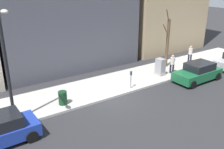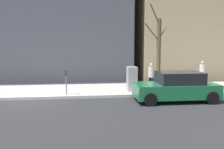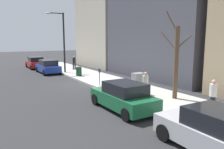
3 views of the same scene
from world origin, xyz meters
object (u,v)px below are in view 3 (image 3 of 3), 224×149
(parked_car_silver, at_px, (218,133))
(pedestrian_near_meter, at_px, (213,94))
(parked_car_green, at_px, (123,97))
(parked_car_red, at_px, (35,63))
(utility_box, at_px, (138,84))
(parked_car_blue, at_px, (48,67))
(bare_tree, at_px, (176,61))
(pedestrian_far_corner, at_px, (74,62))
(trash_bin, at_px, (79,71))
(streetlamp, at_px, (62,37))
(office_tower_right, at_px, (117,11))
(pedestrian_midblock, at_px, (145,84))
(parking_meter, at_px, (99,75))

(parked_car_silver, xyz_separation_m, pedestrian_near_meter, (3.29, 2.44, 0.35))
(parked_car_green, relative_size, parked_car_red, 1.00)
(utility_box, bearing_deg, parked_car_silver, -108.29)
(parked_car_blue, distance_m, bare_tree, 16.01)
(parked_car_blue, relative_size, bare_tree, 0.80)
(parked_car_red, bearing_deg, pedestrian_far_corner, -54.05)
(pedestrian_near_meter, bearing_deg, parked_car_silver, -154.91)
(utility_box, distance_m, bare_tree, 2.88)
(trash_bin, height_order, pedestrian_far_corner, pedestrian_far_corner)
(streetlamp, height_order, pedestrian_far_corner, streetlamp)
(trash_bin, distance_m, office_tower_right, 13.86)
(streetlamp, xyz_separation_m, bare_tree, (2.31, -14.27, -1.54))
(streetlamp, relative_size, bare_tree, 1.22)
(parked_car_red, height_order, utility_box, utility_box)
(utility_box, relative_size, bare_tree, 0.27)
(streetlamp, bearing_deg, bare_tree, -80.79)
(parked_car_blue, xyz_separation_m, pedestrian_midblock, (2.00, -14.62, 0.35))
(parked_car_red, height_order, bare_tree, bare_tree)
(parked_car_silver, xyz_separation_m, pedestrian_midblock, (2.11, 6.20, 0.35))
(parking_meter, height_order, pedestrian_midblock, pedestrian_midblock)
(pedestrian_far_corner, bearing_deg, office_tower_right, 13.64)
(pedestrian_far_corner, bearing_deg, parked_car_red, 121.46)
(parking_meter, relative_size, pedestrian_far_corner, 0.81)
(bare_tree, xyz_separation_m, office_tower_right, (7.57, 18.40, 5.41))
(parked_car_red, relative_size, utility_box, 2.95)
(pedestrian_midblock, relative_size, office_tower_right, 0.11)
(parking_meter, distance_m, pedestrian_midblock, 4.98)
(pedestrian_midblock, xyz_separation_m, office_tower_right, (9.17, 17.51, 6.80))
(parked_car_green, xyz_separation_m, trash_bin, (2.04, 10.95, -0.14))
(parking_meter, relative_size, office_tower_right, 0.09)
(parked_car_blue, xyz_separation_m, pedestrian_far_corner, (3.29, 0.39, 0.35))
(streetlamp, bearing_deg, trash_bin, -78.96)
(parked_car_silver, distance_m, trash_bin, 16.53)
(parking_meter, height_order, pedestrian_near_meter, pedestrian_near_meter)
(bare_tree, height_order, pedestrian_near_meter, bare_tree)
(bare_tree, bearing_deg, parking_meter, 110.18)
(bare_tree, bearing_deg, office_tower_right, 67.63)
(parked_car_blue, xyz_separation_m, pedestrian_near_meter, (3.17, -18.37, 0.35))
(parked_car_red, relative_size, pedestrian_midblock, 2.54)
(parked_car_green, distance_m, bare_tree, 4.13)
(parked_car_red, bearing_deg, parked_car_blue, -86.96)
(pedestrian_near_meter, xyz_separation_m, office_tower_right, (7.99, 21.26, 6.80))
(trash_bin, bearing_deg, parked_car_green, -100.56)
(parked_car_blue, distance_m, utility_box, 13.70)
(parked_car_red, bearing_deg, parked_car_silver, -89.23)
(utility_box, relative_size, pedestrian_midblock, 0.86)
(parking_meter, xyz_separation_m, streetlamp, (-0.17, 8.43, 3.04))
(bare_tree, bearing_deg, parked_car_blue, 103.06)
(parked_car_blue, xyz_separation_m, streetlamp, (1.28, -1.24, 3.28))
(parked_car_green, height_order, parking_meter, parked_car_green)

